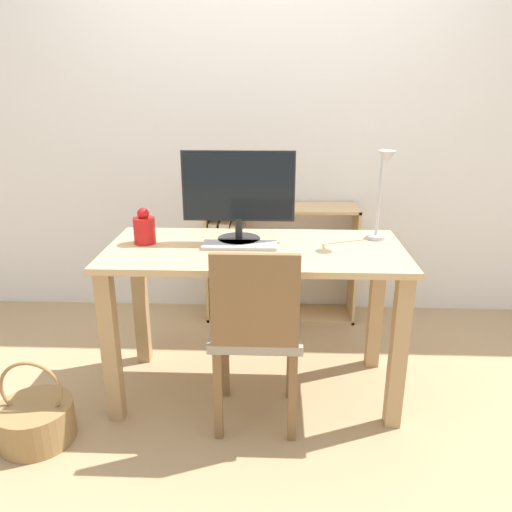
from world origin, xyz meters
TOP-DOWN VIEW (x-y plane):
  - ground_plane at (0.00, 0.00)m, footprint 10.00×10.00m
  - wall_back at (0.00, 1.05)m, footprint 8.00×0.05m
  - desk at (0.00, 0.00)m, footprint 1.40×0.63m
  - monitor at (-0.08, 0.10)m, footprint 0.54×0.21m
  - keyboard at (-0.07, 0.01)m, footprint 0.35×0.13m
  - vase at (-0.53, 0.05)m, footprint 0.10×0.10m
  - desk_lamp at (0.59, 0.11)m, footprint 0.10×0.19m
  - chair at (0.02, -0.28)m, footprint 0.40×0.40m
  - bookshelf at (-0.05, 0.88)m, footprint 0.97×0.28m
  - basket at (-0.95, -0.43)m, footprint 0.33×0.33m

SIDE VIEW (x-z plane):
  - ground_plane at x=0.00m, z-range 0.00..0.00m
  - basket at x=-0.95m, z-range -0.10..0.29m
  - bookshelf at x=-0.05m, z-range -0.02..0.75m
  - chair at x=0.02m, z-range 0.05..0.93m
  - desk at x=0.00m, z-range 0.23..1.01m
  - keyboard at x=-0.07m, z-range 0.77..0.79m
  - vase at x=-0.53m, z-range 0.76..0.93m
  - monitor at x=-0.08m, z-range 0.80..1.24m
  - desk_lamp at x=0.59m, z-range 0.82..1.27m
  - wall_back at x=0.00m, z-range 0.00..2.60m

